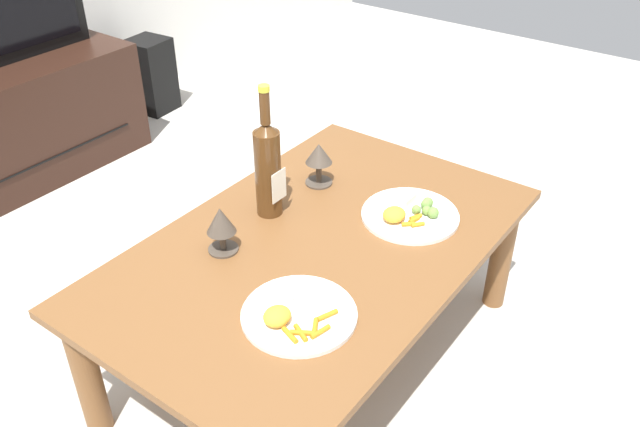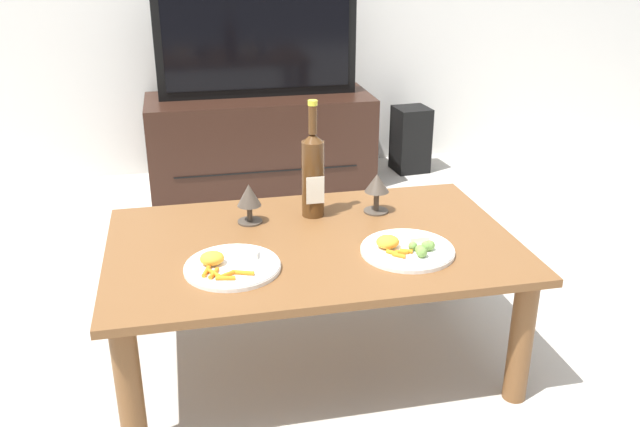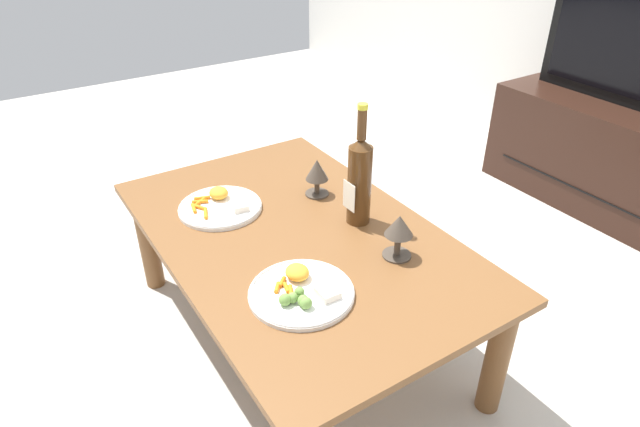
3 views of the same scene
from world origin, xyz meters
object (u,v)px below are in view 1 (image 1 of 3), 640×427
at_px(goblet_left, 221,223).
at_px(dinner_plate_left, 297,314).
at_px(goblet_right, 319,157).
at_px(dining_table, 317,262).
at_px(floor_speaker, 151,75).
at_px(dinner_plate_right, 410,214).
at_px(wine_bottle, 268,166).

distance_m(goblet_left, dinner_plate_left, 0.34).
bearing_deg(goblet_right, dining_table, -144.57).
bearing_deg(floor_speaker, dining_table, -123.16).
bearing_deg(goblet_right, dinner_plate_right, -89.94).
bearing_deg(floor_speaker, goblet_left, -130.23).
bearing_deg(dining_table, dinner_plate_right, -28.36).
relative_size(dining_table, wine_bottle, 3.18).
bearing_deg(goblet_right, goblet_left, 180.00).
bearing_deg(wine_bottle, goblet_left, -175.30).
height_order(floor_speaker, dinner_plate_left, dinner_plate_left).
bearing_deg(dinner_plate_right, dinner_plate_left, 179.85).
height_order(wine_bottle, goblet_right, wine_bottle).
distance_m(dining_table, goblet_left, 0.29).
height_order(wine_bottle, dinner_plate_right, wine_bottle).
xyz_separation_m(wine_bottle, goblet_left, (-0.22, -0.02, -0.07)).
bearing_deg(dinner_plate_right, wine_bottle, 122.32).
relative_size(wine_bottle, goblet_right, 2.87).
bearing_deg(dinner_plate_right, goblet_right, 90.06).
bearing_deg(dinner_plate_left, wine_bottle, 47.89).
xyz_separation_m(goblet_left, dinner_plate_left, (-0.09, -0.32, -0.07)).
relative_size(dining_table, dinner_plate_right, 4.46).
height_order(dining_table, dinner_plate_right, dinner_plate_right).
bearing_deg(goblet_right, dinner_plate_left, -148.36).
height_order(floor_speaker, goblet_right, goblet_right).
relative_size(wine_bottle, dinner_plate_left, 1.43).
height_order(dinner_plate_left, dinner_plate_right, same).
relative_size(dining_table, dinner_plate_left, 4.56).
distance_m(goblet_left, goblet_right, 0.43).
bearing_deg(dining_table, floor_speaker, 61.85).
bearing_deg(wine_bottle, dinner_plate_left, -132.11).
bearing_deg(floor_speaker, wine_bottle, -124.97).
distance_m(floor_speaker, dinner_plate_right, 2.04).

